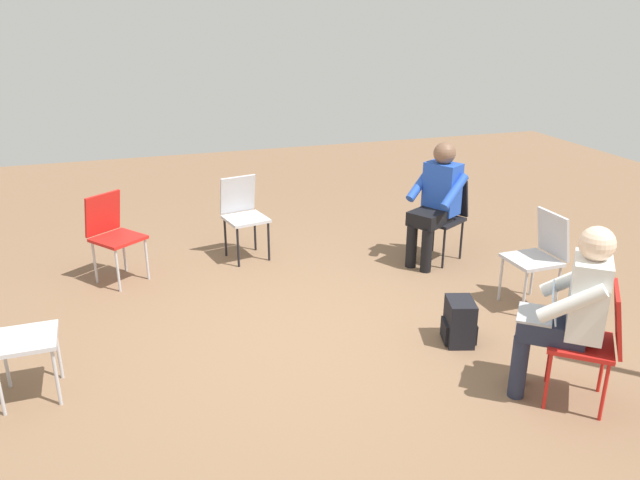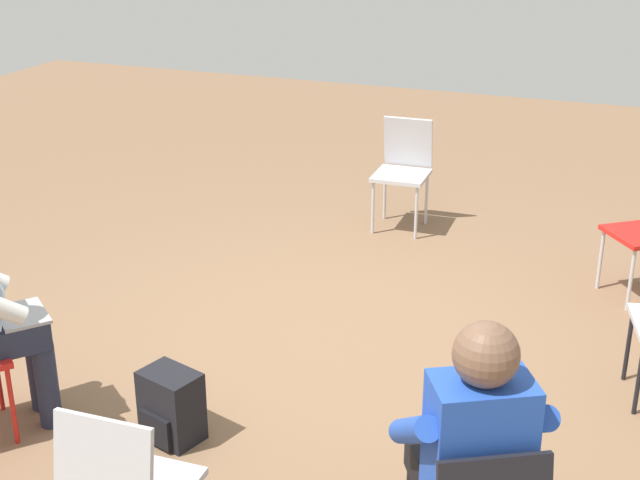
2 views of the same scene
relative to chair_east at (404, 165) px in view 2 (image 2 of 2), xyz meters
The scene contains 4 objects.
ground_plane 2.22m from the chair_east, behind, with size 14.00×14.00×0.00m, color brown.
chair_east is the anchor object (origin of this frame).
person_in_blue 3.99m from the chair_east, 160.74° to the right, with size 0.63×0.62×1.24m.
backpack_near_laptop_user 3.22m from the chair_east, behind, with size 0.30×0.33×0.36m.
Camera 2 is at (-4.22, -1.62, 2.54)m, focal length 50.00 mm.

